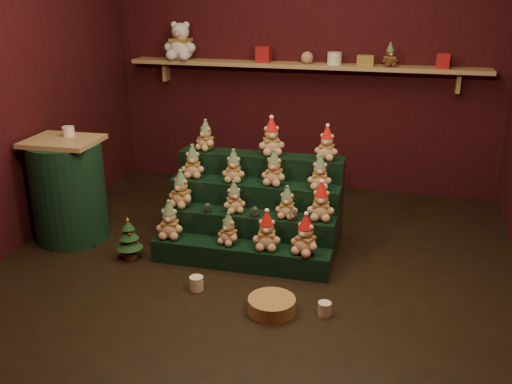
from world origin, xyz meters
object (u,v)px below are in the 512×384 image
(riser_tier_front, at_px, (240,256))
(mini_christmas_tree, at_px, (129,238))
(side_table, at_px, (68,190))
(mug_left, at_px, (196,283))
(snow_globe_b, at_px, (255,212))
(brown_bear, at_px, (390,55))
(snow_globe_a, at_px, (208,207))
(white_bear, at_px, (181,36))
(wicker_basket, at_px, (272,305))
(snow_globe_c, at_px, (293,215))
(mug_right, at_px, (325,309))

(riser_tier_front, xyz_separation_m, mini_christmas_tree, (-0.89, -0.09, 0.08))
(side_table, xyz_separation_m, mug_left, (1.34, -0.59, -0.38))
(snow_globe_b, relative_size, brown_bear, 0.39)
(snow_globe_a, bearing_deg, snow_globe_b, 0.00)
(snow_globe_b, xyz_separation_m, white_bear, (-1.23, 1.71, 1.16))
(snow_globe_a, height_order, wicker_basket, snow_globe_a)
(mini_christmas_tree, xyz_separation_m, brown_bear, (1.85, 1.96, 1.25))
(side_table, relative_size, wicker_basket, 2.75)
(white_bear, height_order, brown_bear, white_bear)
(riser_tier_front, height_order, white_bear, white_bear)
(riser_tier_front, height_order, brown_bear, brown_bear)
(snow_globe_a, distance_m, snow_globe_c, 0.69)
(mini_christmas_tree, relative_size, white_bear, 0.74)
(snow_globe_b, distance_m, side_table, 1.62)
(riser_tier_front, height_order, side_table, side_table)
(snow_globe_a, relative_size, wicker_basket, 0.24)
(side_table, xyz_separation_m, mug_right, (2.28, -0.69, -0.39))
(mini_christmas_tree, height_order, white_bear, white_bear)
(snow_globe_c, distance_m, brown_bear, 2.08)
(side_table, relative_size, mug_right, 9.78)
(side_table, distance_m, brown_bear, 3.19)
(mug_right, bearing_deg, snow_globe_a, 146.61)
(snow_globe_a, height_order, mug_left, snow_globe_a)
(mini_christmas_tree, height_order, mug_right, mini_christmas_tree)
(riser_tier_front, distance_m, snow_globe_c, 0.52)
(snow_globe_a, height_order, brown_bear, brown_bear)
(mug_right, relative_size, brown_bear, 0.42)
(wicker_basket, height_order, white_bear, white_bear)
(riser_tier_front, relative_size, brown_bear, 6.52)
(side_table, height_order, white_bear, white_bear)
(snow_globe_a, relative_size, snow_globe_c, 0.84)
(snow_globe_b, bearing_deg, mini_christmas_tree, -165.58)
(snow_globe_a, bearing_deg, mug_right, -33.39)
(riser_tier_front, distance_m, snow_globe_b, 0.36)
(mini_christmas_tree, xyz_separation_m, mug_right, (1.62, -0.44, -0.13))
(snow_globe_c, bearing_deg, side_table, 179.96)
(white_bear, bearing_deg, mug_right, -49.39)
(snow_globe_b, distance_m, mug_right, 1.01)
(snow_globe_c, relative_size, mug_right, 1.02)
(riser_tier_front, xyz_separation_m, brown_bear, (0.96, 1.87, 1.34))
(wicker_basket, bearing_deg, brown_bear, 76.75)
(riser_tier_front, xyz_separation_m, wicker_basket, (0.38, -0.58, -0.04))
(snow_globe_a, relative_size, mug_left, 0.77)
(snow_globe_b, height_order, mini_christmas_tree, snow_globe_b)
(mug_right, distance_m, white_bear, 3.41)
(mug_right, bearing_deg, brown_bear, 84.51)
(riser_tier_front, bearing_deg, snow_globe_c, 23.06)
(wicker_basket, xyz_separation_m, white_bear, (-1.54, 2.45, 1.51))
(snow_globe_b, xyz_separation_m, snow_globe_c, (0.30, 0.00, 0.00))
(brown_bear, bearing_deg, snow_globe_b, -141.69)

